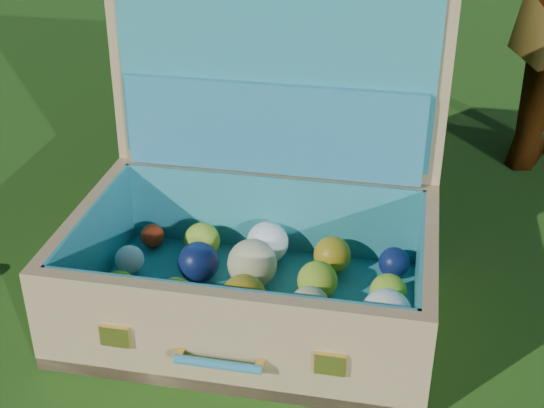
{
  "coord_description": "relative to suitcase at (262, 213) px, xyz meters",
  "views": [
    {
      "loc": [
        0.42,
        -0.91,
        0.91
      ],
      "look_at": [
        -0.14,
        0.22,
        0.2
      ],
      "focal_mm": 50.0,
      "sensor_mm": 36.0,
      "label": 1
    }
  ],
  "objects": [
    {
      "name": "ground",
      "position": [
        0.16,
        -0.21,
        -0.18
      ],
      "size": [
        60.0,
        60.0,
        0.0
      ],
      "primitive_type": "plane",
      "color": "#215114",
      "rests_on": "ground"
    },
    {
      "name": "suitcase",
      "position": [
        0.0,
        0.0,
        0.0
      ],
      "size": [
        0.79,
        0.66,
        0.66
      ],
      "rotation": [
        0.0,
        0.0,
        0.27
      ],
      "color": "tan",
      "rests_on": "ground"
    }
  ]
}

